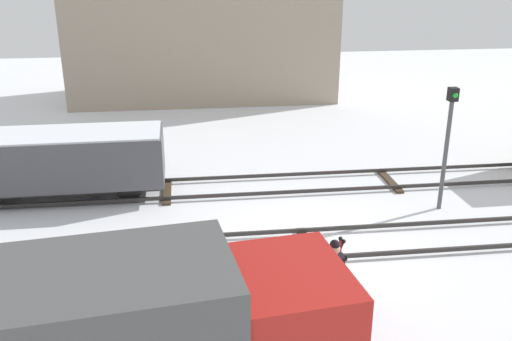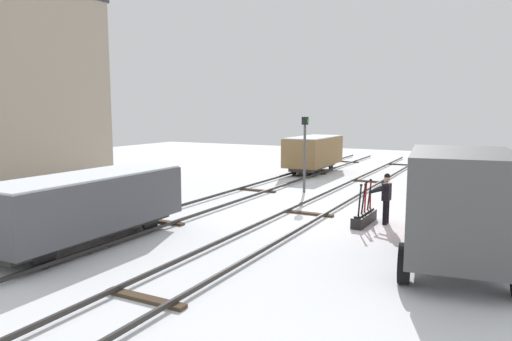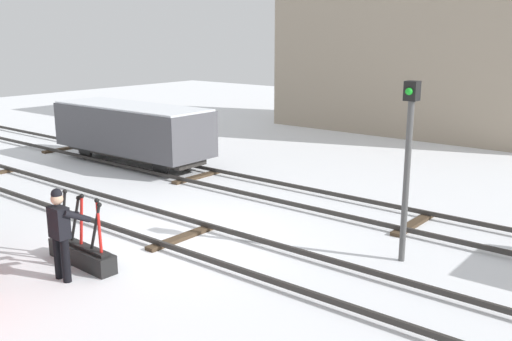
# 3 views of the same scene
# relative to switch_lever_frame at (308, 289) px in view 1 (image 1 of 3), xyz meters

# --- Properties ---
(ground_plane) EXTENTS (60.00, 60.00, 0.00)m
(ground_plane) POSITION_rel_switch_lever_frame_xyz_m (0.48, 2.21, -0.25)
(ground_plane) COLOR white
(track_main_line) EXTENTS (44.00, 1.94, 0.18)m
(track_main_line) POSITION_rel_switch_lever_frame_xyz_m (0.48, 2.21, -0.14)
(track_main_line) COLOR #2D2B28
(track_main_line) RESTS_ON ground_plane
(track_siding_near) EXTENTS (44.00, 1.94, 0.18)m
(track_siding_near) POSITION_rel_switch_lever_frame_xyz_m (0.48, 6.20, -0.15)
(track_siding_near) COLOR #2D2B28
(track_siding_near) RESTS_ON ground_plane
(switch_lever_frame) EXTENTS (1.81, 0.42, 1.45)m
(switch_lever_frame) POSITION_rel_switch_lever_frame_xyz_m (0.00, 0.00, 0.00)
(switch_lever_frame) COLOR black
(switch_lever_frame) RESTS_ON ground_plane
(rail_worker) EXTENTS (0.55, 0.67, 1.72)m
(rail_worker) POSITION_rel_switch_lever_frame_xyz_m (0.34, -0.61, 0.71)
(rail_worker) COLOR black
(rail_worker) RESTS_ON ground_plane
(delivery_truck) EXTENTS (5.79, 2.98, 2.86)m
(delivery_truck) POSITION_rel_switch_lever_frame_xyz_m (-2.97, -3.07, 1.36)
(delivery_truck) COLOR #B21E19
(delivery_truck) RESTS_ON ground_plane
(signal_post) EXTENTS (0.24, 0.32, 3.50)m
(signal_post) POSITION_rel_switch_lever_frame_xyz_m (4.70, 4.06, 1.92)
(signal_post) COLOR #4C4C4C
(signal_post) RESTS_ON ground_plane
(freight_car_far_end) EXTENTS (5.98, 2.06, 2.02)m
(freight_car_far_end) POSITION_rel_switch_lever_frame_xyz_m (-6.07, 6.20, 0.94)
(freight_car_far_end) COLOR #2D2B28
(freight_car_far_end) RESTS_ON ground_plane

